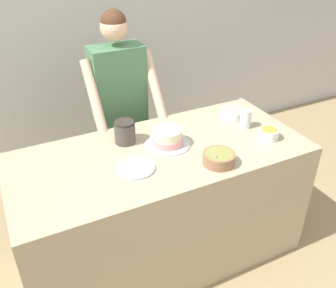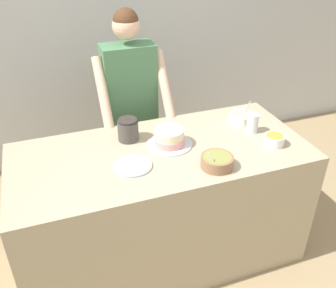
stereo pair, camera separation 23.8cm
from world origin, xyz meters
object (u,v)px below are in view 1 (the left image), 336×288
object	(u,v)px
frosting_bowl_pink	(232,113)
frosting_bowl_olive	(219,158)
ceramic_plate	(135,168)
frosting_bowl_orange	(269,133)
stoneware_jar	(125,132)
drinking_glass	(246,119)
cake	(167,138)
person_baker	(119,97)

from	to	relation	value
frosting_bowl_pink	frosting_bowl_olive	size ratio (longest dim) A/B	0.89
ceramic_plate	frosting_bowl_orange	bearing A→B (deg)	-3.97
ceramic_plate	stoneware_jar	size ratio (longest dim) A/B	1.54
frosting_bowl_olive	drinking_glass	xyz separation A→B (m)	(0.43, 0.31, 0.03)
cake	frosting_bowl_olive	size ratio (longest dim) A/B	1.53
cake	stoneware_jar	bearing A→B (deg)	146.29
person_baker	frosting_bowl_pink	xyz separation A→B (m)	(0.70, -0.54, -0.05)
drinking_glass	stoneware_jar	xyz separation A→B (m)	(-0.85, 0.19, 0.01)
cake	ceramic_plate	distance (m)	0.35
frosting_bowl_pink	frosting_bowl_orange	distance (m)	0.37
person_baker	ceramic_plate	bearing A→B (deg)	-104.14
frosting_bowl_orange	drinking_glass	world-z (taller)	drinking_glass
drinking_glass	stoneware_jar	size ratio (longest dim) A/B	0.88
person_baker	frosting_bowl_olive	xyz separation A→B (m)	(0.27, -1.02, -0.05)
frosting_bowl_orange	frosting_bowl_pink	bearing A→B (deg)	97.07
frosting_bowl_pink	frosting_bowl_orange	xyz separation A→B (m)	(0.05, -0.37, 0.00)
frosting_bowl_olive	drinking_glass	size ratio (longest dim) A/B	1.46
person_baker	drinking_glass	bearing A→B (deg)	-45.42
drinking_glass	frosting_bowl_orange	bearing A→B (deg)	-76.79
person_baker	frosting_bowl_olive	size ratio (longest dim) A/B	8.45
stoneware_jar	ceramic_plate	bearing A→B (deg)	-100.39
person_baker	frosting_bowl_orange	xyz separation A→B (m)	(0.75, -0.91, -0.05)
drinking_glass	ceramic_plate	world-z (taller)	drinking_glass
frosting_bowl_olive	stoneware_jar	xyz separation A→B (m)	(-0.42, 0.50, 0.04)
person_baker	frosting_bowl_olive	world-z (taller)	person_baker
frosting_bowl_pink	frosting_bowl_olive	xyz separation A→B (m)	(-0.43, -0.48, 0.00)
frosting_bowl_pink	drinking_glass	bearing A→B (deg)	-90.70
person_baker	drinking_glass	xyz separation A→B (m)	(0.70, -0.71, -0.02)
frosting_bowl_orange	ceramic_plate	world-z (taller)	frosting_bowl_orange
cake	drinking_glass	distance (m)	0.61
person_baker	frosting_bowl_orange	distance (m)	1.18
cake	person_baker	bearing A→B (deg)	97.22
frosting_bowl_olive	drinking_glass	distance (m)	0.53
frosting_bowl_orange	frosting_bowl_olive	distance (m)	0.49
cake	frosting_bowl_orange	xyz separation A→B (m)	(0.66, -0.23, -0.01)
person_baker	frosting_bowl_olive	distance (m)	1.06
person_baker	drinking_glass	size ratio (longest dim) A/B	12.37
ceramic_plate	person_baker	bearing A→B (deg)	75.86
person_baker	ceramic_plate	world-z (taller)	person_baker
frosting_bowl_olive	stoneware_jar	distance (m)	0.66
frosting_bowl_orange	stoneware_jar	world-z (taller)	stoneware_jar
cake	drinking_glass	bearing A→B (deg)	-2.68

